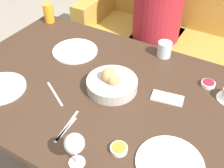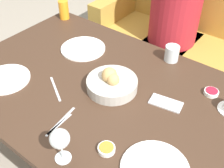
{
  "view_description": "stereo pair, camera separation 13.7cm",
  "coord_description": "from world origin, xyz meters",
  "px_view_note": "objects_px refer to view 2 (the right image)",
  "views": [
    {
      "loc": [
        0.57,
        -0.88,
        1.61
      ],
      "look_at": [
        0.04,
        0.03,
        0.73
      ],
      "focal_mm": 45.0,
      "sensor_mm": 36.0,
      "label": 1
    },
    {
      "loc": [
        0.68,
        -0.8,
        1.61
      ],
      "look_at": [
        0.04,
        0.03,
        0.73
      ],
      "focal_mm": 45.0,
      "sensor_mm": 36.0,
      "label": 2
    }
  ],
  "objects_px": {
    "couch": "(196,51)",
    "jam_bowl_honey": "(107,149)",
    "seated_person": "(173,29)",
    "plate_near_left": "(6,79)",
    "spoon_coffee": "(60,124)",
    "wine_glass": "(60,140)",
    "fork_silver": "(55,89)",
    "cell_phone": "(166,103)",
    "plate_far_center": "(83,48)",
    "juice_glass": "(64,10)",
    "water_tumbler": "(172,53)",
    "jam_bowl_berry": "(211,92)",
    "knife_silver": "(61,121)",
    "bread_basket": "(112,83)"
  },
  "relations": [
    {
      "from": "juice_glass",
      "to": "jam_bowl_berry",
      "type": "relative_size",
      "value": 1.81
    },
    {
      "from": "fork_silver",
      "to": "seated_person",
      "type": "bearing_deg",
      "value": 87.73
    },
    {
      "from": "knife_silver",
      "to": "couch",
      "type": "bearing_deg",
      "value": 88.48
    },
    {
      "from": "bread_basket",
      "to": "jam_bowl_berry",
      "type": "relative_size",
      "value": 3.58
    },
    {
      "from": "fork_silver",
      "to": "spoon_coffee",
      "type": "bearing_deg",
      "value": -39.26
    },
    {
      "from": "plate_far_center",
      "to": "jam_bowl_berry",
      "type": "distance_m",
      "value": 0.76
    },
    {
      "from": "seated_person",
      "to": "water_tumbler",
      "type": "relative_size",
      "value": 14.37
    },
    {
      "from": "fork_silver",
      "to": "knife_silver",
      "type": "distance_m",
      "value": 0.22
    },
    {
      "from": "juice_glass",
      "to": "water_tumbler",
      "type": "height_order",
      "value": "juice_glass"
    },
    {
      "from": "jam_bowl_berry",
      "to": "juice_glass",
      "type": "bearing_deg",
      "value": 173.49
    },
    {
      "from": "wine_glass",
      "to": "seated_person",
      "type": "bearing_deg",
      "value": 100.89
    },
    {
      "from": "juice_glass",
      "to": "spoon_coffee",
      "type": "distance_m",
      "value": 0.99
    },
    {
      "from": "plate_near_left",
      "to": "bread_basket",
      "type": "bearing_deg",
      "value": 30.39
    },
    {
      "from": "bread_basket",
      "to": "plate_near_left",
      "type": "height_order",
      "value": "bread_basket"
    },
    {
      "from": "seated_person",
      "to": "cell_phone",
      "type": "relative_size",
      "value": 7.86
    },
    {
      "from": "bread_basket",
      "to": "water_tumbler",
      "type": "xyz_separation_m",
      "value": [
        0.11,
        0.4,
        0.01
      ]
    },
    {
      "from": "couch",
      "to": "spoon_coffee",
      "type": "bearing_deg",
      "value": -91.27
    },
    {
      "from": "wine_glass",
      "to": "couch",
      "type": "bearing_deg",
      "value": 93.77
    },
    {
      "from": "spoon_coffee",
      "to": "cell_phone",
      "type": "relative_size",
      "value": 0.9
    },
    {
      "from": "couch",
      "to": "water_tumbler",
      "type": "bearing_deg",
      "value": -81.32
    },
    {
      "from": "plate_far_center",
      "to": "water_tumbler",
      "type": "xyz_separation_m",
      "value": [
        0.46,
        0.22,
        0.04
      ]
    },
    {
      "from": "plate_far_center",
      "to": "wine_glass",
      "type": "relative_size",
      "value": 1.68
    },
    {
      "from": "plate_far_center",
      "to": "wine_glass",
      "type": "height_order",
      "value": "wine_glass"
    },
    {
      "from": "plate_far_center",
      "to": "spoon_coffee",
      "type": "height_order",
      "value": "plate_far_center"
    },
    {
      "from": "jam_bowl_berry",
      "to": "cell_phone",
      "type": "bearing_deg",
      "value": -125.69
    },
    {
      "from": "plate_near_left",
      "to": "spoon_coffee",
      "type": "bearing_deg",
      "value": -5.96
    },
    {
      "from": "plate_near_left",
      "to": "cell_phone",
      "type": "relative_size",
      "value": 1.53
    },
    {
      "from": "spoon_coffee",
      "to": "jam_bowl_honey",
      "type": "bearing_deg",
      "value": 3.97
    },
    {
      "from": "jam_bowl_berry",
      "to": "jam_bowl_honey",
      "type": "distance_m",
      "value": 0.6
    },
    {
      "from": "jam_bowl_honey",
      "to": "plate_far_center",
      "type": "bearing_deg",
      "value": 139.36
    },
    {
      "from": "jam_bowl_honey",
      "to": "knife_silver",
      "type": "distance_m",
      "value": 0.25
    },
    {
      "from": "water_tumbler",
      "to": "spoon_coffee",
      "type": "height_order",
      "value": "water_tumbler"
    },
    {
      "from": "jam_bowl_berry",
      "to": "plate_far_center",
      "type": "bearing_deg",
      "value": -173.49
    },
    {
      "from": "seated_person",
      "to": "cell_phone",
      "type": "bearing_deg",
      "value": -64.64
    },
    {
      "from": "jam_bowl_honey",
      "to": "fork_silver",
      "type": "relative_size",
      "value": 0.41
    },
    {
      "from": "cell_phone",
      "to": "seated_person",
      "type": "bearing_deg",
      "value": 115.36
    },
    {
      "from": "seated_person",
      "to": "couch",
      "type": "bearing_deg",
      "value": 41.76
    },
    {
      "from": "plate_near_left",
      "to": "jam_bowl_honey",
      "type": "bearing_deg",
      "value": -2.4
    },
    {
      "from": "couch",
      "to": "plate_far_center",
      "type": "relative_size",
      "value": 6.34
    },
    {
      "from": "plate_far_center",
      "to": "water_tumbler",
      "type": "height_order",
      "value": "water_tumbler"
    },
    {
      "from": "bread_basket",
      "to": "jam_bowl_berry",
      "type": "xyz_separation_m",
      "value": [
        0.4,
        0.26,
        -0.02
      ]
    },
    {
      "from": "bread_basket",
      "to": "jam_bowl_honey",
      "type": "relative_size",
      "value": 3.58
    },
    {
      "from": "plate_far_center",
      "to": "jam_bowl_honey",
      "type": "height_order",
      "value": "jam_bowl_honey"
    },
    {
      "from": "jam_bowl_berry",
      "to": "spoon_coffee",
      "type": "relative_size",
      "value": 0.48
    },
    {
      "from": "bread_basket",
      "to": "juice_glass",
      "type": "distance_m",
      "value": 0.82
    },
    {
      "from": "fork_silver",
      "to": "jam_bowl_honey",
      "type": "bearing_deg",
      "value": -17.26
    },
    {
      "from": "cell_phone",
      "to": "knife_silver",
      "type": "bearing_deg",
      "value": -128.99
    },
    {
      "from": "juice_glass",
      "to": "jam_bowl_honey",
      "type": "bearing_deg",
      "value": -36.85
    },
    {
      "from": "couch",
      "to": "jam_bowl_honey",
      "type": "bearing_deg",
      "value": -81.65
    },
    {
      "from": "plate_near_left",
      "to": "wine_glass",
      "type": "relative_size",
      "value": 1.58
    }
  ]
}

